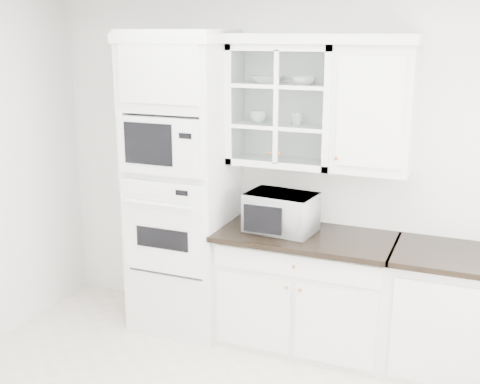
% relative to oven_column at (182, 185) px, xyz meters
% --- Properties ---
extents(room_shell, '(4.00, 3.50, 2.70)m').
position_rel_oven_column_xyz_m(room_shell, '(0.75, -0.99, 0.58)').
color(room_shell, white).
rests_on(room_shell, ground).
extents(oven_column, '(0.76, 0.68, 2.40)m').
position_rel_oven_column_xyz_m(oven_column, '(0.00, 0.00, 0.00)').
color(oven_column, white).
rests_on(oven_column, ground).
extents(base_cabinet_run, '(1.32, 0.67, 0.92)m').
position_rel_oven_column_xyz_m(base_cabinet_run, '(1.03, 0.03, -0.74)').
color(base_cabinet_run, white).
rests_on(base_cabinet_run, ground).
extents(extra_base_cabinet, '(0.72, 0.67, 0.92)m').
position_rel_oven_column_xyz_m(extra_base_cabinet, '(2.03, 0.03, -0.74)').
color(extra_base_cabinet, white).
rests_on(extra_base_cabinet, ground).
extents(upper_cabinet_glass, '(0.80, 0.33, 0.90)m').
position_rel_oven_column_xyz_m(upper_cabinet_glass, '(0.78, 0.17, 0.65)').
color(upper_cabinet_glass, white).
rests_on(upper_cabinet_glass, room_shell).
extents(upper_cabinet_solid, '(0.55, 0.33, 0.90)m').
position_rel_oven_column_xyz_m(upper_cabinet_solid, '(1.46, 0.17, 0.65)').
color(upper_cabinet_solid, white).
rests_on(upper_cabinet_solid, room_shell).
extents(crown_molding, '(2.14, 0.38, 0.07)m').
position_rel_oven_column_xyz_m(crown_molding, '(0.68, 0.14, 1.14)').
color(crown_molding, white).
rests_on(crown_molding, room_shell).
extents(countertop_microwave, '(0.55, 0.47, 0.29)m').
position_rel_oven_column_xyz_m(countertop_microwave, '(0.83, 0.03, -0.13)').
color(countertop_microwave, white).
rests_on(countertop_microwave, base_cabinet_run).
extents(bowl_a, '(0.25, 0.25, 0.06)m').
position_rel_oven_column_xyz_m(bowl_a, '(0.65, 0.18, 0.84)').
color(bowl_a, white).
rests_on(bowl_a, upper_cabinet_glass).
extents(bowl_b, '(0.23, 0.23, 0.06)m').
position_rel_oven_column_xyz_m(bowl_b, '(0.93, 0.17, 0.84)').
color(bowl_b, white).
rests_on(bowl_b, upper_cabinet_glass).
extents(cup_a, '(0.13, 0.13, 0.09)m').
position_rel_oven_column_xyz_m(cup_a, '(0.58, 0.17, 0.56)').
color(cup_a, white).
rests_on(cup_a, upper_cabinet_glass).
extents(cup_b, '(0.10, 0.10, 0.09)m').
position_rel_oven_column_xyz_m(cup_b, '(0.89, 0.18, 0.56)').
color(cup_b, white).
rests_on(cup_b, upper_cabinet_glass).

